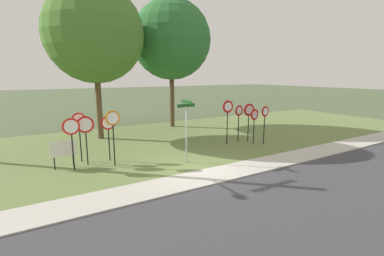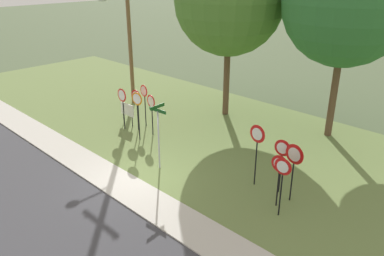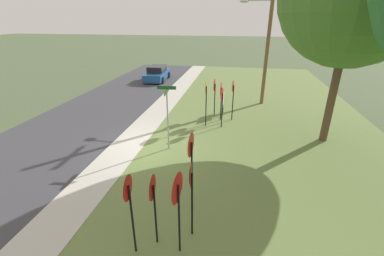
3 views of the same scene
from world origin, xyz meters
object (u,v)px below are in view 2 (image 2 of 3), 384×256
object	(u,v)px
stop_sign_far_left	(144,97)
stop_sign_far_right	(138,106)
yield_sign_far_right	(282,174)
street_name_post	(158,131)
stop_sign_far_center	(122,100)
oak_tree_left	(229,0)
yield_sign_center	(294,159)
stop_sign_near_left	(136,101)
utility_pole	(127,26)
yield_sign_far_left	(279,169)
yield_sign_near_right	(282,154)
stop_sign_near_right	(151,106)
notice_board	(127,111)
oak_tree_right	(347,3)
yield_sign_near_left	(257,141)

from	to	relation	value
stop_sign_far_left	stop_sign_far_right	size ratio (longest dim) A/B	0.93
yield_sign_far_right	street_name_post	bearing A→B (deg)	-178.79
stop_sign_far_center	oak_tree_left	world-z (taller)	oak_tree_left
yield_sign_center	street_name_post	size ratio (longest dim) A/B	0.80
stop_sign_near_left	yield_sign_center	distance (m)	9.62
street_name_post	utility_pole	size ratio (longest dim) A/B	0.32
yield_sign_far_left	utility_pole	size ratio (longest dim) A/B	0.23
yield_sign_far_right	yield_sign_near_right	bearing A→B (deg)	117.32
stop_sign_near_right	utility_pole	world-z (taller)	utility_pole
yield_sign_far_right	notice_board	size ratio (longest dim) A/B	1.85
stop_sign_far_right	yield_sign_far_left	size ratio (longest dim) A/B	1.21
stop_sign_far_center	street_name_post	distance (m)	5.02
notice_board	oak_tree_left	bearing A→B (deg)	60.58
yield_sign_near_right	yield_sign_far_left	world-z (taller)	yield_sign_near_right
yield_sign_center	oak_tree_right	world-z (taller)	oak_tree_right
yield_sign_near_left	notice_board	xyz separation A→B (m)	(-8.94, 0.36, -1.15)
stop_sign_far_right	yield_sign_near_left	bearing A→B (deg)	-3.09
yield_sign_near_right	yield_sign_center	size ratio (longest dim) A/B	0.96
yield_sign_center	yield_sign_far_left	bearing A→B (deg)	-98.44
stop_sign_far_center	oak_tree_right	xyz separation A→B (m)	(8.43, 7.07, 5.05)
stop_sign_far_right	oak_tree_right	bearing A→B (deg)	40.63
yield_sign_center	utility_pole	world-z (taller)	utility_pole
stop_sign_near_right	utility_pole	bearing A→B (deg)	160.43
oak_tree_right	utility_pole	bearing A→B (deg)	-160.42
utility_pole	notice_board	bearing A→B (deg)	-40.99
street_name_post	stop_sign_near_left	bearing A→B (deg)	149.47
stop_sign_far_left	yield_sign_near_right	world-z (taller)	stop_sign_far_left
notice_board	yield_sign_far_left	bearing A→B (deg)	-6.70
stop_sign_near_right	yield_sign_center	xyz separation A→B (m)	(8.56, -0.42, 0.17)
stop_sign_far_right	oak_tree_right	distance (m)	11.12
yield_sign_far_right	yield_sign_center	xyz separation A→B (m)	(-0.22, 1.13, 0.06)
yield_sign_near_right	utility_pole	size ratio (longest dim) A/B	0.25
stop_sign_near_right	street_name_post	world-z (taller)	street_name_post
yield_sign_center	yield_sign_far_right	bearing A→B (deg)	-72.72
stop_sign_far_left	stop_sign_far_right	world-z (taller)	stop_sign_far_right
stop_sign_far_right	yield_sign_far_right	world-z (taller)	stop_sign_far_right
stop_sign_far_right	utility_pole	distance (m)	6.61
yield_sign_center	stop_sign_near_left	bearing A→B (deg)	-175.50
stop_sign_near_left	stop_sign_far_center	size ratio (longest dim) A/B	0.99
stop_sign_far_right	street_name_post	xyz separation A→B (m)	(3.05, -1.29, -0.08)
stop_sign_far_left	utility_pole	distance (m)	5.21
yield_sign_far_right	utility_pole	distance (m)	14.55
stop_sign_far_center	yield_sign_center	distance (m)	10.27
yield_sign_far_left	oak_tree_right	size ratio (longest dim) A/B	0.22
yield_sign_near_right	yield_sign_far_left	xyz separation A→B (m)	(0.45, -0.89, -0.14)
utility_pole	stop_sign_far_right	bearing A→B (deg)	-33.95
stop_sign_near_left	oak_tree_left	world-z (taller)	oak_tree_left
yield_sign_near_right	street_name_post	bearing A→B (deg)	-164.15
yield_sign_near_left	oak_tree_right	xyz separation A→B (m)	(-0.16, 6.91, 4.75)
oak_tree_right	stop_sign_near_left	bearing A→B (deg)	-139.54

